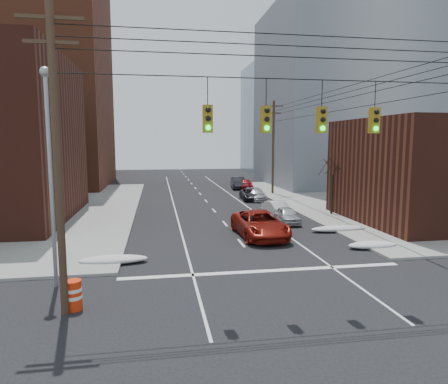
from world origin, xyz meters
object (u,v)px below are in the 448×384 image
object	(u,v)px
parked_car_a	(287,215)
parked_car_c	(251,194)
red_pickup	(260,224)
lot_car_b	(52,197)
parked_car_e	(246,184)
parked_car_f	(238,183)
lot_car_a	(12,214)
lot_car_d	(30,196)
construction_barrel	(73,295)
parked_car_d	(257,195)
parked_car_b	(278,209)

from	to	relation	value
parked_car_a	parked_car_c	size ratio (longest dim) A/B	0.81
red_pickup	lot_car_b	size ratio (longest dim) A/B	1.21
parked_car_e	parked_car_f	distance (m)	1.51
lot_car_a	lot_car_d	world-z (taller)	lot_car_d
lot_car_a	parked_car_f	bearing A→B (deg)	-58.07
parked_car_e	construction_barrel	size ratio (longest dim) A/B	3.61
red_pickup	parked_car_a	bearing A→B (deg)	48.90
parked_car_e	lot_car_d	xyz separation A→B (m)	(-23.88, -9.37, 0.21)
parked_car_c	lot_car_d	distance (m)	22.39
construction_barrel	parked_car_d	bearing A→B (deg)	62.43
parked_car_e	red_pickup	bearing A→B (deg)	-96.16
parked_car_d	lot_car_d	xyz separation A→B (m)	(-22.91, 0.30, 0.30)
lot_car_d	parked_car_e	bearing A→B (deg)	-72.54
red_pickup	parked_car_c	size ratio (longest dim) A/B	1.38
parked_car_a	parked_car_f	size ratio (longest dim) A/B	0.76
parked_car_e	lot_car_d	world-z (taller)	lot_car_d
red_pickup	lot_car_d	xyz separation A→B (m)	(-19.04, 16.41, 0.06)
parked_car_d	lot_car_d	world-z (taller)	lot_car_d
parked_car_d	lot_car_d	distance (m)	22.91
red_pickup	parked_car_f	size ratio (longest dim) A/B	1.28
parked_car_d	lot_car_b	world-z (taller)	lot_car_b
lot_car_a	lot_car_d	xyz separation A→B (m)	(-1.49, 9.68, 0.09)
parked_car_c	construction_barrel	distance (m)	29.65
parked_car_b	lot_car_d	bearing A→B (deg)	149.41
parked_car_c	lot_car_a	xyz separation A→B (m)	(-20.90, -9.73, 0.20)
parked_car_e	parked_car_d	bearing A→B (deg)	-91.28
parked_car_b	parked_car_e	xyz separation A→B (m)	(1.60, 19.27, 0.04)
parked_car_e	lot_car_b	bearing A→B (deg)	-151.49
parked_car_a	lot_car_d	distance (m)	25.51
parked_car_b	lot_car_d	xyz separation A→B (m)	(-22.28, 9.90, 0.25)
parked_car_d	construction_barrel	bearing A→B (deg)	-115.52
parked_car_c	parked_car_a	bearing A→B (deg)	-87.34
parked_car_b	parked_car_c	xyz separation A→B (m)	(0.10, 9.95, -0.04)
red_pickup	parked_car_b	distance (m)	7.27
parked_car_b	parked_car_f	world-z (taller)	parked_car_f
red_pickup	parked_car_b	world-z (taller)	red_pickup
parked_car_c	parked_car_e	bearing A→B (deg)	84.02
parked_car_d	lot_car_a	size ratio (longest dim) A/B	1.04
parked_car_c	lot_car_b	bearing A→B (deg)	-175.76
parked_car_a	lot_car_d	bearing A→B (deg)	153.15
lot_car_a	parked_car_e	bearing A→B (deg)	-60.97
red_pickup	parked_car_c	xyz separation A→B (m)	(3.34, 16.46, -0.23)
parked_car_b	construction_barrel	distance (m)	21.13
parked_car_e	lot_car_d	bearing A→B (deg)	-154.10
parked_car_b	lot_car_d	distance (m)	24.38
parked_car_a	lot_car_a	size ratio (longest dim) A/B	0.90
parked_car_b	lot_car_a	xyz separation A→B (m)	(-20.79, 0.22, 0.16)
lot_car_a	lot_car_d	bearing A→B (deg)	-2.58
lot_car_b	lot_car_a	bearing A→B (deg)	159.56
lot_car_a	lot_car_b	xyz separation A→B (m)	(0.63, 9.34, 0.04)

